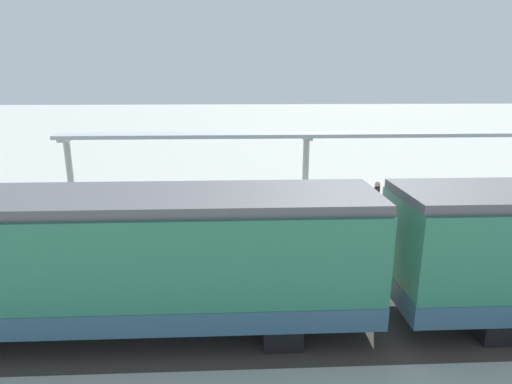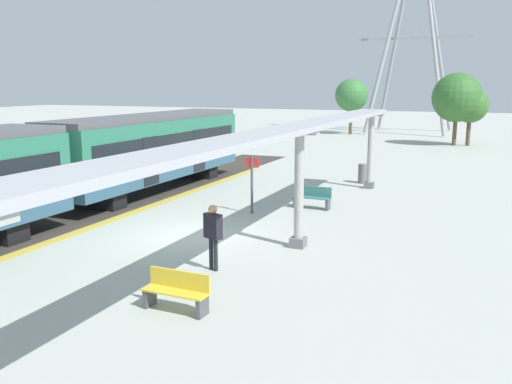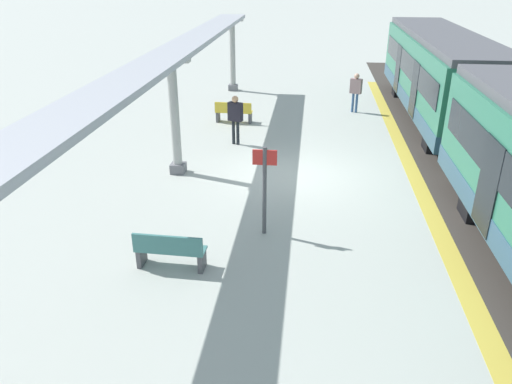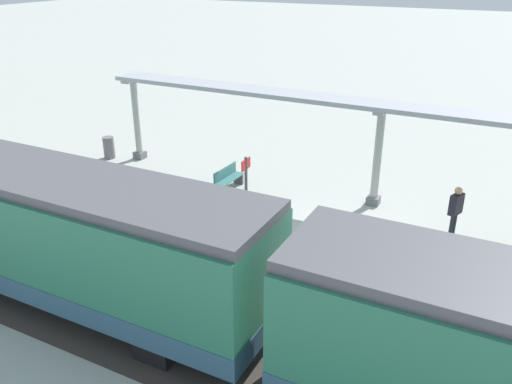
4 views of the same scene
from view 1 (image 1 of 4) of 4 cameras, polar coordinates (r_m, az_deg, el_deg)
ground_plane at (r=16.25m, az=9.10°, el=-6.60°), size 176.00×176.00×0.00m
tactile_edge_strip at (r=12.94m, az=12.47°, el=-12.72°), size 0.46×27.72×0.01m
trackbed at (r=11.42m, az=14.90°, el=-16.94°), size 3.20×39.72×0.01m
train_far_carriage at (r=10.51m, az=-19.13°, el=-8.98°), size 2.65×12.46×3.48m
canopy_pillar_second at (r=19.02m, az=6.77°, el=2.35°), size 1.10×0.44×3.52m
canopy_pillar_third at (r=20.16m, az=-24.01°, el=1.86°), size 1.10×0.44×3.52m
canopy_beam at (r=18.77m, az=8.05°, el=7.75°), size 1.20×22.43×0.16m
bench_near_end at (r=20.18m, az=22.73°, el=-1.94°), size 1.51×0.49×0.86m
bench_mid_platform at (r=18.10m, az=-9.54°, el=-2.83°), size 1.51×0.49×0.86m
trash_bin at (r=20.45m, az=-27.36°, el=-2.16°), size 0.48×0.48×0.95m
platform_info_sign at (r=15.96m, az=-4.11°, el=-1.79°), size 0.56×0.10×2.20m
passenger_by_the_benches at (r=18.58m, az=16.14°, el=-0.64°), size 0.56×0.39×1.76m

